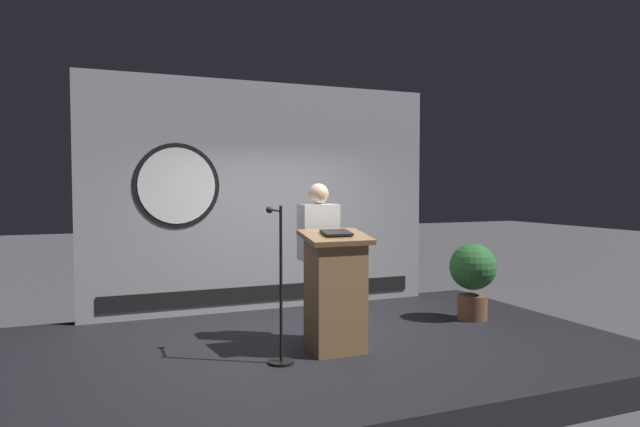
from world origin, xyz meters
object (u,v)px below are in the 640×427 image
Objects in this scene: potted_plant at (473,274)px; speaker_person at (318,260)px; microphone_stand at (279,308)px; podium at (336,292)px.

speaker_person is at bearing -176.47° from potted_plant.
speaker_person reaches higher than potted_plant.
podium is at bearing 9.53° from microphone_stand.
potted_plant is at bearing 16.09° from podium.
microphone_stand is 1.56× the size of potted_plant.
microphone_stand is (-0.61, -0.10, -0.09)m from podium.
podium is at bearing -91.74° from speaker_person.
microphone_stand is 2.82m from potted_plant.
potted_plant is (2.11, 0.61, -0.03)m from podium.
podium is 0.83× the size of microphone_stand.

